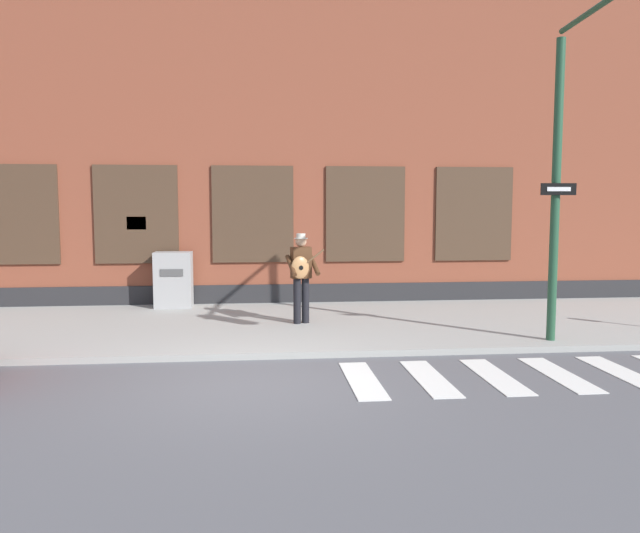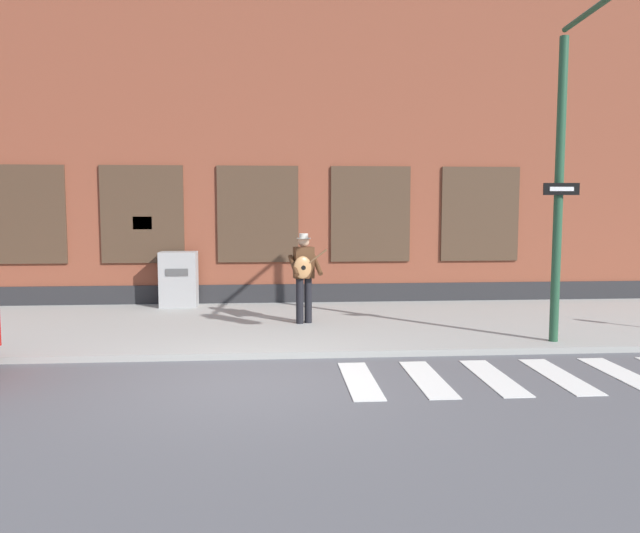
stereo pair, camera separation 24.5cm
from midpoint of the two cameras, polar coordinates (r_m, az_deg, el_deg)
ground_plane at (r=8.69m, az=-5.72°, el=-10.66°), size 160.00×160.00×0.00m
sidewalk at (r=12.54m, az=-5.30°, el=-5.38°), size 28.00×5.20×0.11m
building_backdrop at (r=16.97m, az=-5.17°, el=10.81°), size 28.00×4.06×7.99m
crosswalk at (r=9.51m, az=19.05°, el=-9.49°), size 5.20×1.90×0.01m
busker at (r=12.27m, az=-0.92°, el=-0.54°), size 0.77×0.64×1.78m
traffic_light at (r=10.28m, az=24.43°, el=12.63°), size 0.66×3.36×5.29m
utility_box at (r=14.70m, az=-12.33°, el=-1.15°), size 0.84×0.55×1.27m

